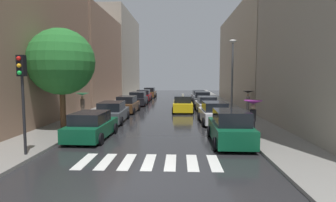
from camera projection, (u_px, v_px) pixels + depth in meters
ground_plane at (169, 106)px, 32.83m from camera, size 28.00×72.00×0.04m
sidewalk_left at (116, 105)px, 33.09m from camera, size 3.00×72.00×0.15m
sidewalk_right at (223, 105)px, 32.54m from camera, size 3.00×72.00×0.15m
crosswalk_stripes at (149, 162)px, 11.30m from camera, size 5.85×2.20×0.01m
building_left_near at (0, 11)px, 18.56m from camera, size 6.00×18.61×16.01m
building_left_mid at (87, 59)px, 36.15m from camera, size 6.00×14.76×11.65m
building_left_far at (117, 55)px, 53.16m from camera, size 6.00×18.84×15.31m
building_right_mid at (256, 58)px, 34.71m from camera, size 6.00×21.78×11.71m
parked_car_left_nearest at (91, 126)px, 15.47m from camera, size 2.21×4.42×1.55m
parked_car_left_second at (112, 112)px, 21.09m from camera, size 2.25×4.76×1.59m
parked_car_left_third at (127, 105)px, 26.71m from camera, size 2.08×4.29×1.62m
parked_car_left_fourth at (138, 99)px, 33.06m from camera, size 2.18×4.03×1.67m
parked_car_left_fifth at (144, 96)px, 39.07m from camera, size 2.16×4.20×1.60m
parked_car_left_sixth at (150, 93)px, 45.52m from camera, size 2.06×4.12×1.66m
parked_car_right_nearest at (230, 128)px, 14.36m from camera, size 2.11×4.53×1.79m
parked_car_right_second at (214, 113)px, 20.55m from camera, size 2.25×4.37×1.64m
parked_car_right_third at (206, 104)px, 27.25m from camera, size 2.21×4.42×1.55m
parked_car_right_fourth at (202, 99)px, 32.78m from camera, size 2.22×4.31×1.70m
parked_car_right_fifth at (199, 96)px, 38.49m from camera, size 2.13×4.38×1.59m
taxi_midroad at (183, 104)px, 27.23m from camera, size 2.07×4.57×1.81m
pedestrian_foreground at (248, 98)px, 25.08m from camera, size 0.92×0.92×2.06m
pedestrian_near_tree at (82, 99)px, 23.17m from camera, size 1.11×1.11×1.98m
pedestrian_by_kerb at (253, 110)px, 15.48m from camera, size 1.07×1.07×2.03m
street_tree_left at (61, 62)px, 17.66m from camera, size 4.30×4.30×6.49m
traffic_light_left_corner at (22, 83)px, 11.59m from camera, size 0.30×0.42×4.30m
lamp_post_right at (232, 73)px, 22.15m from camera, size 0.60×0.28×6.35m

